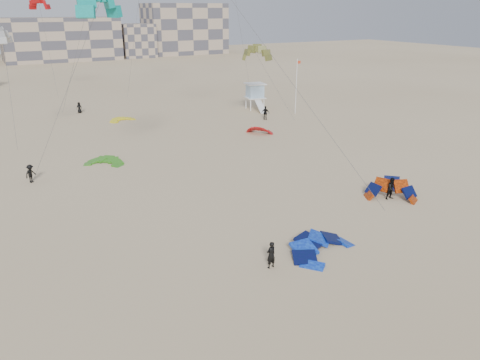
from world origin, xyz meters
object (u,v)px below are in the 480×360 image
kitesurfer_main (271,255)px  lifeguard_tower_near (255,96)px  kite_ground_orange (390,199)px  kite_ground_blue (322,252)px

kitesurfer_main → lifeguard_tower_near: bearing=-126.7°
kite_ground_orange → kitesurfer_main: bearing=-119.7°
kitesurfer_main → lifeguard_tower_near: size_ratio=0.30×
kite_ground_orange → lifeguard_tower_near: 37.06m
kite_ground_blue → kite_ground_orange: kite_ground_orange is taller
kite_ground_orange → kitesurfer_main: (-14.23, -4.31, 0.85)m
kite_ground_orange → lifeguard_tower_near: (8.69, 35.97, 1.94)m
kitesurfer_main → lifeguard_tower_near: lifeguard_tower_near is taller
kite_ground_blue → lifeguard_tower_near: lifeguard_tower_near is taller
kite_ground_blue → lifeguard_tower_near: (19.03, 40.23, 1.94)m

